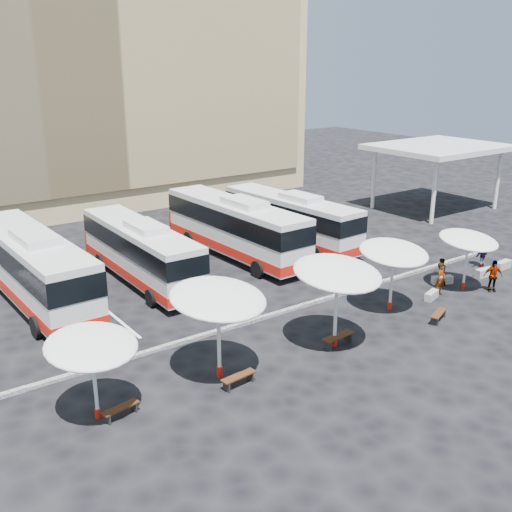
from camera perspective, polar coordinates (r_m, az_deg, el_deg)
ground at (r=28.33m, az=1.92°, el=-6.16°), size 120.00×120.00×0.00m
sandstone_building at (r=54.58m, az=-19.95°, el=18.24°), size 42.00×18.25×29.60m
service_canopy at (r=50.55m, az=17.01°, el=9.74°), size 10.00×8.00×5.20m
curb_divider at (r=28.66m, az=1.31°, el=-5.68°), size 34.00×0.25×0.15m
bay_lines at (r=34.53m, az=-6.21°, el=-1.64°), size 24.15×12.00×0.01m
bus_0 at (r=31.63m, az=-20.53°, el=-0.83°), size 3.09×12.32×3.89m
bus_1 at (r=33.23m, az=-10.97°, el=0.56°), size 2.71×11.05×3.50m
bus_2 at (r=36.84m, az=-2.02°, el=2.90°), size 3.02×12.03×3.80m
bus_3 at (r=39.30m, az=3.28°, el=3.65°), size 3.07×11.22×3.52m
sunshade_0 at (r=20.63m, az=-15.41°, el=-8.30°), size 3.59×3.62×3.20m
sunshade_1 at (r=22.29m, az=-3.63°, el=-4.09°), size 4.61×4.65×3.83m
sunshade_2 at (r=24.90m, az=7.76°, el=-1.65°), size 4.22×4.26×3.89m
sunshade_3 at (r=29.21m, az=12.99°, el=0.31°), size 3.60×3.63×3.46m
sunshade_4 at (r=33.12m, az=19.58°, el=1.41°), size 3.18×3.22×3.18m
wood_bench_0 at (r=21.64m, az=-12.75°, el=-14.04°), size 1.37×0.57×0.41m
wood_bench_1 at (r=22.91m, az=-1.66°, el=-11.51°), size 1.48×0.53×0.45m
wood_bench_2 at (r=26.05m, az=7.85°, el=-7.71°), size 1.64×0.54×0.49m
wood_bench_3 at (r=29.40m, az=16.99°, el=-5.35°), size 1.45×0.87×0.43m
conc_bench_0 at (r=31.96m, az=16.38°, el=-3.61°), size 1.13×0.65×0.40m
conc_bench_1 at (r=34.27m, az=17.31°, el=-2.19°), size 1.20×0.82×0.43m
conc_bench_2 at (r=36.19m, az=20.96°, el=-1.47°), size 1.26×0.55×0.46m
conc_bench_3 at (r=37.88m, az=22.46°, el=-0.79°), size 1.25×0.47×0.46m
passenger_0 at (r=32.38m, az=17.15°, el=-2.11°), size 0.72×0.55×1.76m
passenger_1 at (r=33.84m, az=17.20°, el=-1.45°), size 0.91×0.82×1.52m
passenger_2 at (r=33.83m, az=21.63°, el=-1.76°), size 1.08×0.92×1.73m
passenger_3 at (r=37.61m, az=20.73°, el=0.39°), size 1.22×0.75×1.84m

